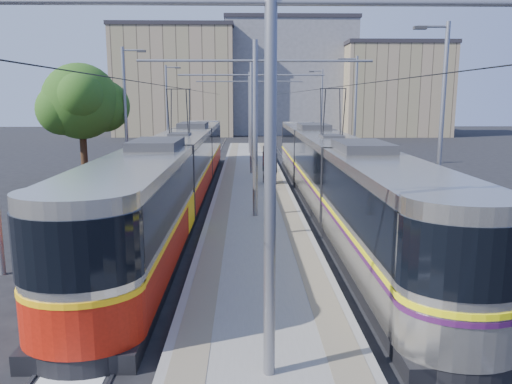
{
  "coord_description": "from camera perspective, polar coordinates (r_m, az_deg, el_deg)",
  "views": [
    {
      "loc": [
        -0.4,
        -12.03,
        5.06
      ],
      "look_at": [
        -0.01,
        6.36,
        1.6
      ],
      "focal_mm": 35.0,
      "sensor_mm": 36.0,
      "label": 1
    }
  ],
  "objects": [
    {
      "name": "ground",
      "position": [
        13.05,
        0.64,
        -12.15
      ],
      "size": [
        160.0,
        160.0,
        0.0
      ],
      "primitive_type": "plane",
      "color": "black",
      "rests_on": "ground"
    },
    {
      "name": "platform",
      "position": [
        29.44,
        -0.44,
        1.05
      ],
      "size": [
        4.0,
        50.0,
        0.3
      ],
      "primitive_type": "cube",
      "color": "gray",
      "rests_on": "ground"
    },
    {
      "name": "tactile_strip_left",
      "position": [
        29.43,
        -3.27,
        1.34
      ],
      "size": [
        0.7,
        50.0,
        0.01
      ],
      "primitive_type": "cube",
      "color": "gray",
      "rests_on": "platform"
    },
    {
      "name": "tactile_strip_right",
      "position": [
        29.47,
        2.38,
        1.36
      ],
      "size": [
        0.7,
        50.0,
        0.01
      ],
      "primitive_type": "cube",
      "color": "gray",
      "rests_on": "platform"
    },
    {
      "name": "rails",
      "position": [
        29.46,
        -0.44,
        0.79
      ],
      "size": [
        8.71,
        70.0,
        0.03
      ],
      "color": "gray",
      "rests_on": "ground"
    },
    {
      "name": "track_arrow",
      "position": [
        10.82,
        -19.21,
        -17.8
      ],
      "size": [
        1.2,
        5.0,
        0.01
      ],
      "primitive_type": "cube",
      "color": "silver",
      "rests_on": "ground"
    },
    {
      "name": "tram_left",
      "position": [
        24.9,
        -8.62,
        2.79
      ],
      "size": [
        2.43,
        32.33,
        5.5
      ],
      "color": "black",
      "rests_on": "ground"
    },
    {
      "name": "tram_right",
      "position": [
        23.64,
        8.53,
        2.75
      ],
      "size": [
        2.43,
        30.73,
        5.5
      ],
      "color": "black",
      "rests_on": "ground"
    },
    {
      "name": "catenary",
      "position": [
        26.19,
        -0.36,
        9.48
      ],
      "size": [
        9.2,
        70.0,
        7.0
      ],
      "color": "gray",
      "rests_on": "platform"
    },
    {
      "name": "street_lamps",
      "position": [
        33.04,
        -0.55,
        9.13
      ],
      "size": [
        15.18,
        38.22,
        8.0
      ],
      "color": "gray",
      "rests_on": "ground"
    },
    {
      "name": "shelter",
      "position": [
        28.19,
        1.58,
        3.21
      ],
      "size": [
        0.79,
        1.06,
        2.12
      ],
      "rotation": [
        0.0,
        0.0,
        0.22
      ],
      "color": "black",
      "rests_on": "platform"
    },
    {
      "name": "tree",
      "position": [
        31.57,
        -18.78,
        9.63
      ],
      "size": [
        4.89,
        4.52,
        7.1
      ],
      "color": "#382314",
      "rests_on": "ground"
    },
    {
      "name": "building_left",
      "position": [
        72.7,
        -9.04,
        12.35
      ],
      "size": [
        16.32,
        12.24,
        14.75
      ],
      "color": "gray",
      "rests_on": "ground"
    },
    {
      "name": "building_centre",
      "position": [
        76.36,
        3.66,
        12.9
      ],
      "size": [
        18.36,
        14.28,
        16.15
      ],
      "color": "gray",
      "rests_on": "ground"
    },
    {
      "name": "building_right",
      "position": [
        72.95,
        15.3,
        11.22
      ],
      "size": [
        14.28,
        10.2,
        12.5
      ],
      "color": "gray",
      "rests_on": "ground"
    }
  ]
}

